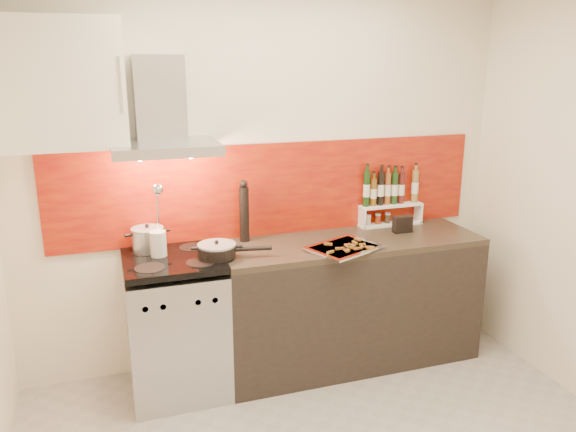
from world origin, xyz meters
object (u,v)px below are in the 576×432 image
object	(u,v)px
range_stove	(177,327)
pepper_mill	(244,212)
saute_pan	(218,250)
stock_pot	(148,239)
counter	(349,300)
baking_tray	(344,248)

from	to	relation	value
range_stove	pepper_mill	world-z (taller)	pepper_mill
saute_pan	pepper_mill	world-z (taller)	pepper_mill
stock_pot	saute_pan	distance (m)	0.48
range_stove	stock_pot	bearing A→B (deg)	126.45
pepper_mill	stock_pot	bearing A→B (deg)	-177.16
stock_pot	saute_pan	size ratio (longest dim) A/B	0.45
saute_pan	pepper_mill	bearing A→B (deg)	50.54
counter	pepper_mill	xyz separation A→B (m)	(-0.69, 0.20, 0.65)
range_stove	counter	size ratio (longest dim) A/B	0.51
saute_pan	baking_tray	size ratio (longest dim) A/B	0.86
range_stove	baking_tray	distance (m)	1.18
pepper_mill	baking_tray	bearing A→B (deg)	-34.57
range_stove	counter	world-z (taller)	range_stove
saute_pan	pepper_mill	xyz separation A→B (m)	(0.24, 0.29, 0.15)
range_stove	stock_pot	world-z (taller)	stock_pot
stock_pot	baking_tray	distance (m)	1.25
range_stove	pepper_mill	distance (m)	0.86
range_stove	counter	distance (m)	1.20
pepper_mill	counter	bearing A→B (deg)	-16.16
range_stove	baking_tray	world-z (taller)	baking_tray
saute_pan	stock_pot	bearing A→B (deg)	146.81
stock_pot	range_stove	bearing A→B (deg)	-53.55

